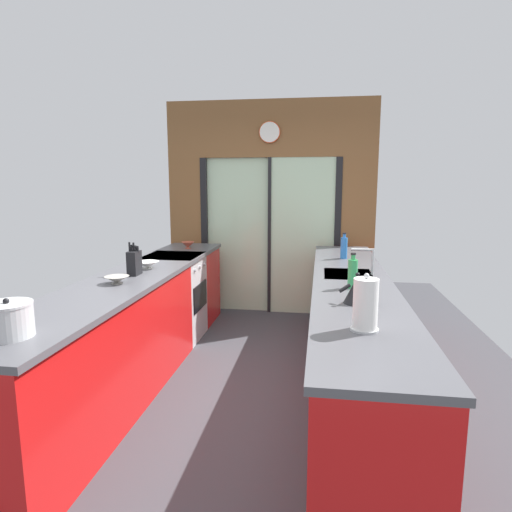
{
  "coord_description": "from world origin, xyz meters",
  "views": [
    {
      "loc": [
        0.65,
        -3.16,
        1.69
      ],
      "look_at": [
        0.09,
        0.62,
        1.04
      ],
      "focal_mm": 30.58,
      "sensor_mm": 36.0,
      "label": 1
    }
  ],
  "objects_px": {
    "knife_block": "(134,263)",
    "paper_towel_roll": "(365,305)",
    "mixing_bowl_mid": "(147,265)",
    "stock_pot": "(8,320)",
    "soap_bottle_far": "(344,247)",
    "oven_range": "(174,297)",
    "mixing_bowl_far": "(188,245)",
    "kettle": "(357,290)",
    "soap_bottle_near": "(353,273)",
    "mixing_bowl_near": "(117,280)"
  },
  "relations": [
    {
      "from": "knife_block",
      "to": "paper_towel_roll",
      "type": "distance_m",
      "value": 2.12
    },
    {
      "from": "mixing_bowl_mid",
      "to": "paper_towel_roll",
      "type": "bearing_deg",
      "value": -38.58
    },
    {
      "from": "stock_pot",
      "to": "soap_bottle_far",
      "type": "height_order",
      "value": "soap_bottle_far"
    },
    {
      "from": "oven_range",
      "to": "mixing_bowl_far",
      "type": "height_order",
      "value": "mixing_bowl_far"
    },
    {
      "from": "kettle",
      "to": "soap_bottle_near",
      "type": "relative_size",
      "value": 0.97
    },
    {
      "from": "paper_towel_roll",
      "to": "mixing_bowl_mid",
      "type": "bearing_deg",
      "value": 141.42
    },
    {
      "from": "mixing_bowl_mid",
      "to": "soap_bottle_far",
      "type": "distance_m",
      "value": 1.95
    },
    {
      "from": "oven_range",
      "to": "kettle",
      "type": "bearing_deg",
      "value": -42.15
    },
    {
      "from": "kettle",
      "to": "soap_bottle_near",
      "type": "xyz_separation_m",
      "value": [
        -0.0,
        0.41,
        0.02
      ]
    },
    {
      "from": "mixing_bowl_near",
      "to": "mixing_bowl_mid",
      "type": "distance_m",
      "value": 0.6
    },
    {
      "from": "mixing_bowl_far",
      "to": "soap_bottle_far",
      "type": "bearing_deg",
      "value": -13.13
    },
    {
      "from": "kettle",
      "to": "mixing_bowl_far",
      "type": "bearing_deg",
      "value": 130.14
    },
    {
      "from": "kettle",
      "to": "soap_bottle_far",
      "type": "height_order",
      "value": "soap_bottle_far"
    },
    {
      "from": "kettle",
      "to": "soap_bottle_near",
      "type": "bearing_deg",
      "value": 90.28
    },
    {
      "from": "oven_range",
      "to": "mixing_bowl_near",
      "type": "distance_m",
      "value": 1.43
    },
    {
      "from": "mixing_bowl_mid",
      "to": "mixing_bowl_far",
      "type": "height_order",
      "value": "mixing_bowl_far"
    },
    {
      "from": "oven_range",
      "to": "mixing_bowl_mid",
      "type": "distance_m",
      "value": 0.89
    },
    {
      "from": "mixing_bowl_near",
      "to": "knife_block",
      "type": "bearing_deg",
      "value": 90.02
    },
    {
      "from": "mixing_bowl_mid",
      "to": "soap_bottle_far",
      "type": "relative_size",
      "value": 0.79
    },
    {
      "from": "stock_pot",
      "to": "mixing_bowl_near",
      "type": "bearing_deg",
      "value": 90.0
    },
    {
      "from": "mixing_bowl_mid",
      "to": "mixing_bowl_far",
      "type": "xyz_separation_m",
      "value": [
        0.0,
        1.22,
        0.01
      ]
    },
    {
      "from": "stock_pot",
      "to": "soap_bottle_near",
      "type": "relative_size",
      "value": 0.93
    },
    {
      "from": "oven_range",
      "to": "soap_bottle_far",
      "type": "relative_size",
      "value": 3.47
    },
    {
      "from": "oven_range",
      "to": "soap_bottle_near",
      "type": "xyz_separation_m",
      "value": [
        1.8,
        -1.22,
        0.58
      ]
    },
    {
      "from": "knife_block",
      "to": "kettle",
      "type": "relative_size",
      "value": 1.09
    },
    {
      "from": "mixing_bowl_far",
      "to": "soap_bottle_near",
      "type": "distance_m",
      "value": 2.46
    },
    {
      "from": "oven_range",
      "to": "paper_towel_roll",
      "type": "height_order",
      "value": "paper_towel_roll"
    },
    {
      "from": "mixing_bowl_mid",
      "to": "oven_range",
      "type": "bearing_deg",
      "value": 91.43
    },
    {
      "from": "mixing_bowl_far",
      "to": "kettle",
      "type": "distance_m",
      "value": 2.76
    },
    {
      "from": "oven_range",
      "to": "mixing_bowl_far",
      "type": "distance_m",
      "value": 0.7
    },
    {
      "from": "mixing_bowl_mid",
      "to": "soap_bottle_near",
      "type": "height_order",
      "value": "soap_bottle_near"
    },
    {
      "from": "mixing_bowl_far",
      "to": "knife_block",
      "type": "height_order",
      "value": "knife_block"
    },
    {
      "from": "soap_bottle_far",
      "to": "stock_pot",
      "type": "bearing_deg",
      "value": -124.51
    },
    {
      "from": "knife_block",
      "to": "kettle",
      "type": "distance_m",
      "value": 1.89
    },
    {
      "from": "oven_range",
      "to": "soap_bottle_far",
      "type": "bearing_deg",
      "value": 2.16
    },
    {
      "from": "knife_block",
      "to": "soap_bottle_near",
      "type": "bearing_deg",
      "value": -6.57
    },
    {
      "from": "soap_bottle_near",
      "to": "soap_bottle_far",
      "type": "bearing_deg",
      "value": 90.0
    },
    {
      "from": "knife_block",
      "to": "soap_bottle_near",
      "type": "distance_m",
      "value": 1.79
    },
    {
      "from": "mixing_bowl_near",
      "to": "soap_bottle_near",
      "type": "bearing_deg",
      "value": 3.9
    },
    {
      "from": "knife_block",
      "to": "mixing_bowl_near",
      "type": "bearing_deg",
      "value": -89.98
    },
    {
      "from": "mixing_bowl_mid",
      "to": "knife_block",
      "type": "distance_m",
      "value": 0.28
    },
    {
      "from": "mixing_bowl_near",
      "to": "stock_pot",
      "type": "relative_size",
      "value": 0.77
    },
    {
      "from": "mixing_bowl_near",
      "to": "kettle",
      "type": "xyz_separation_m",
      "value": [
        1.78,
        -0.29,
        0.06
      ]
    },
    {
      "from": "mixing_bowl_mid",
      "to": "soap_bottle_far",
      "type": "xyz_separation_m",
      "value": [
        1.78,
        0.8,
        0.08
      ]
    },
    {
      "from": "kettle",
      "to": "mixing_bowl_mid",
      "type": "bearing_deg",
      "value": 153.38
    },
    {
      "from": "oven_range",
      "to": "kettle",
      "type": "distance_m",
      "value": 2.49
    },
    {
      "from": "soap_bottle_near",
      "to": "mixing_bowl_near",
      "type": "bearing_deg",
      "value": -176.1
    },
    {
      "from": "kettle",
      "to": "oven_range",
      "type": "bearing_deg",
      "value": 137.85
    },
    {
      "from": "knife_block",
      "to": "soap_bottle_far",
      "type": "xyz_separation_m",
      "value": [
        1.78,
        1.08,
        0.01
      ]
    },
    {
      "from": "oven_range",
      "to": "soap_bottle_near",
      "type": "height_order",
      "value": "soap_bottle_near"
    }
  ]
}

